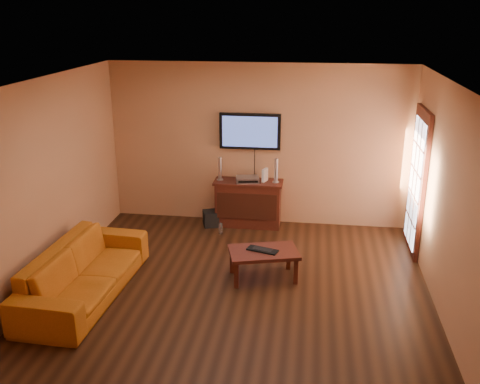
% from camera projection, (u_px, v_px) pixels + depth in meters
% --- Properties ---
extents(ground_plane, '(5.00, 5.00, 0.00)m').
position_uv_depth(ground_plane, '(237.00, 291.00, 6.99)').
color(ground_plane, black).
rests_on(ground_plane, ground).
extents(room_walls, '(5.00, 5.00, 5.00)m').
position_uv_depth(room_walls, '(243.00, 154.00, 7.03)').
color(room_walls, tan).
rests_on(room_walls, ground).
extents(french_door, '(0.07, 1.02, 2.22)m').
position_uv_depth(french_door, '(417.00, 183.00, 7.92)').
color(french_door, '#3E150E').
rests_on(french_door, ground).
extents(media_console, '(1.14, 0.44, 0.78)m').
position_uv_depth(media_console, '(248.00, 203.00, 9.01)').
color(media_console, '#3E150E').
rests_on(media_console, ground).
extents(television, '(1.01, 0.08, 0.60)m').
position_uv_depth(television, '(250.00, 131.00, 8.79)').
color(television, black).
rests_on(television, ground).
extents(coffee_table, '(1.04, 0.78, 0.41)m').
position_uv_depth(coffee_table, '(264.00, 255.00, 7.23)').
color(coffee_table, '#3E150E').
rests_on(coffee_table, ground).
extents(sofa, '(0.76, 2.30, 0.89)m').
position_uv_depth(sofa, '(84.00, 263.00, 6.78)').
color(sofa, '#B55E14').
rests_on(sofa, ground).
extents(speaker_left, '(0.11, 0.11, 0.39)m').
position_uv_depth(speaker_left, '(220.00, 170.00, 8.89)').
color(speaker_left, silver).
rests_on(speaker_left, media_console).
extents(speaker_right, '(0.11, 0.11, 0.41)m').
position_uv_depth(speaker_right, '(276.00, 172.00, 8.77)').
color(speaker_right, silver).
rests_on(speaker_right, media_console).
extents(av_receiver, '(0.42, 0.34, 0.09)m').
position_uv_depth(av_receiver, '(247.00, 179.00, 8.85)').
color(av_receiver, silver).
rests_on(av_receiver, media_console).
extents(game_console, '(0.10, 0.16, 0.22)m').
position_uv_depth(game_console, '(265.00, 175.00, 8.85)').
color(game_console, white).
rests_on(game_console, media_console).
extents(subwoofer, '(0.33, 0.33, 0.26)m').
position_uv_depth(subwoofer, '(211.00, 218.00, 9.07)').
color(subwoofer, black).
rests_on(subwoofer, ground).
extents(bottle, '(0.07, 0.07, 0.20)m').
position_uv_depth(bottle, '(221.00, 228.00, 8.75)').
color(bottle, white).
rests_on(bottle, ground).
extents(keyboard, '(0.45, 0.27, 0.03)m').
position_uv_depth(keyboard, '(262.00, 250.00, 7.21)').
color(keyboard, black).
rests_on(keyboard, coffee_table).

